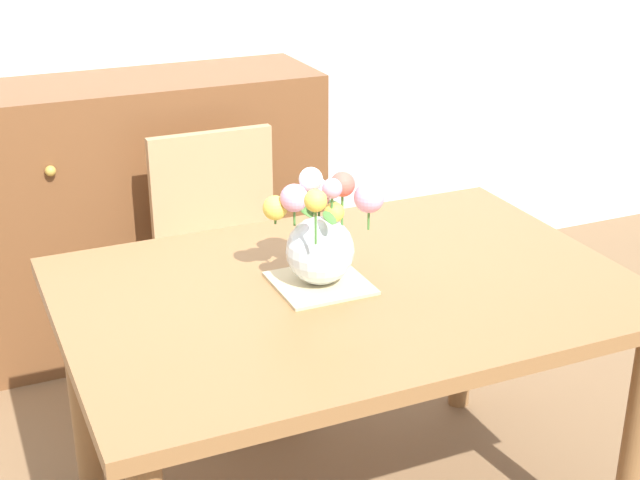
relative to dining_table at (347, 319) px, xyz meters
name	(u,v)px	position (x,y,z in m)	size (l,w,h in m)	color
dining_table	(347,319)	(0.00, 0.00, 0.00)	(1.40, 0.97, 0.74)	olive
chair_far	(225,250)	(-0.06, 0.82, -0.13)	(0.42, 0.42, 0.90)	tan
dresser	(132,214)	(-0.25, 1.33, -0.15)	(1.40, 0.47, 1.00)	brown
placemat	(320,283)	(-0.06, 0.03, 0.10)	(0.22, 0.22, 0.01)	#CCB789
flower_vase	(320,233)	(-0.06, 0.03, 0.23)	(0.26, 0.24, 0.28)	silver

